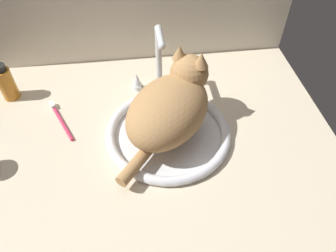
% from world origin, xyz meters
% --- Properties ---
extents(countertop, '(1.05, 0.77, 0.03)m').
position_xyz_m(countertop, '(0.00, 0.00, 0.01)').
color(countertop, beige).
rests_on(countertop, ground).
extents(backsplash_wall, '(1.05, 0.02, 0.43)m').
position_xyz_m(backsplash_wall, '(0.00, 0.40, 0.21)').
color(backsplash_wall, beige).
rests_on(backsplash_wall, ground).
extents(sink_basin, '(0.36, 0.36, 0.03)m').
position_xyz_m(sink_basin, '(0.05, -0.01, 0.04)').
color(sink_basin, white).
rests_on(sink_basin, countertop).
extents(faucet, '(0.18, 0.12, 0.23)m').
position_xyz_m(faucet, '(0.05, 0.20, 0.12)').
color(faucet, silver).
rests_on(faucet, countertop).
extents(cat, '(0.33, 0.35, 0.20)m').
position_xyz_m(cat, '(0.06, 0.01, 0.14)').
color(cat, tan).
rests_on(cat, sink_basin).
extents(amber_bottle, '(0.05, 0.05, 0.12)m').
position_xyz_m(amber_bottle, '(-0.43, 0.22, 0.09)').
color(amber_bottle, '#C67A23').
rests_on(amber_bottle, countertop).
extents(toothbrush, '(0.09, 0.16, 0.02)m').
position_xyz_m(toothbrush, '(-0.27, 0.09, 0.04)').
color(toothbrush, '#D83359').
rests_on(toothbrush, countertop).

